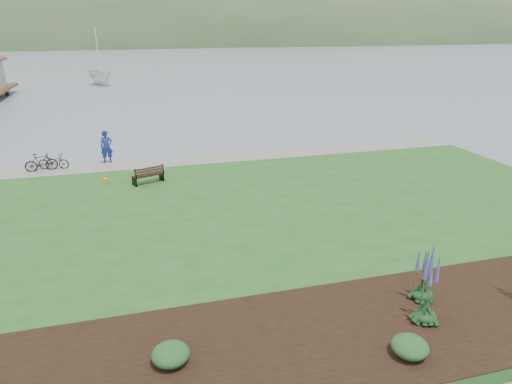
# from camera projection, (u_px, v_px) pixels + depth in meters

# --- Properties ---
(ground) EXTENTS (600.00, 600.00, 0.00)m
(ground) POSITION_uv_depth(u_px,v_px,m) (209.00, 211.00, 20.18)
(ground) COLOR slate
(ground) RESTS_ON ground
(lawn) EXTENTS (34.00, 20.00, 0.40)m
(lawn) POSITION_uv_depth(u_px,v_px,m) (217.00, 225.00, 18.30)
(lawn) COLOR #23591F
(lawn) RESTS_ON ground
(shoreline_path) EXTENTS (34.00, 2.20, 0.03)m
(shoreline_path) POSITION_uv_depth(u_px,v_px,m) (188.00, 160.00, 26.28)
(shoreline_path) COLOR gray
(shoreline_path) RESTS_ON lawn
(garden_bed) EXTENTS (24.00, 4.40, 0.04)m
(garden_bed) POSITION_uv_depth(u_px,v_px,m) (386.00, 324.00, 11.92)
(garden_bed) COLOR black
(garden_bed) RESTS_ON lawn
(far_hillside) EXTENTS (580.00, 80.00, 38.00)m
(far_hillside) POSITION_uv_depth(u_px,v_px,m) (186.00, 44.00, 178.87)
(far_hillside) COLOR #3C5831
(far_hillside) RESTS_ON ground
(park_bench) EXTENTS (1.59, 1.09, 0.91)m
(park_bench) POSITION_uv_depth(u_px,v_px,m) (149.00, 175.00, 22.31)
(park_bench) COLOR black
(park_bench) RESTS_ON lawn
(person) EXTENTS (0.87, 0.67, 2.18)m
(person) POSITION_uv_depth(u_px,v_px,m) (106.00, 144.00, 25.35)
(person) COLOR navy
(person) RESTS_ON lawn
(bicycle_a) EXTENTS (0.94, 1.72, 0.85)m
(bicycle_a) POSITION_uv_depth(u_px,v_px,m) (53.00, 161.00, 24.54)
(bicycle_a) COLOR black
(bicycle_a) RESTS_ON lawn
(bicycle_b) EXTENTS (0.69, 1.67, 0.97)m
(bicycle_b) POSITION_uv_depth(u_px,v_px,m) (41.00, 162.00, 24.15)
(bicycle_b) COLOR black
(bicycle_b) RESTS_ON lawn
(sailboat) EXTENTS (12.08, 12.15, 23.47)m
(sailboat) POSITION_uv_depth(u_px,v_px,m) (101.00, 85.00, 61.05)
(sailboat) COLOR silver
(sailboat) RESTS_ON ground
(pannier) EXTENTS (0.23, 0.29, 0.28)m
(pannier) POSITION_uv_depth(u_px,v_px,m) (105.00, 181.00, 22.37)
(pannier) COLOR orange
(pannier) RESTS_ON lawn
(echium_0) EXTENTS (0.62, 0.62, 1.96)m
(echium_0) POSITION_uv_depth(u_px,v_px,m) (427.00, 297.00, 11.79)
(echium_0) COLOR #143719
(echium_0) RESTS_ON garden_bed
(echium_1) EXTENTS (0.62, 0.62, 1.75)m
(echium_1) POSITION_uv_depth(u_px,v_px,m) (424.00, 276.00, 12.74)
(echium_1) COLOR #143719
(echium_1) RESTS_ON garden_bed
(shrub_0) EXTENTS (0.89, 0.89, 0.44)m
(shrub_0) POSITION_uv_depth(u_px,v_px,m) (171.00, 354.00, 10.48)
(shrub_0) COLOR #1E4C21
(shrub_0) RESTS_ON garden_bed
(shrub_1) EXTENTS (0.89, 0.89, 0.44)m
(shrub_1) POSITION_uv_depth(u_px,v_px,m) (410.00, 347.00, 10.73)
(shrub_1) COLOR #1E4C21
(shrub_1) RESTS_ON garden_bed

